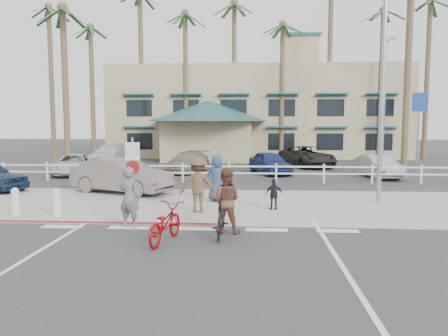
# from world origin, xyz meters

# --- Properties ---
(ground) EXTENTS (140.00, 140.00, 0.00)m
(ground) POSITION_xyz_m (0.00, 0.00, 0.00)
(ground) COLOR #333335
(bike_path) EXTENTS (12.00, 16.00, 0.01)m
(bike_path) POSITION_xyz_m (0.00, -2.00, 0.00)
(bike_path) COLOR #333335
(bike_path) RESTS_ON ground
(sidewalk_plaza) EXTENTS (22.00, 7.00, 0.01)m
(sidewalk_plaza) POSITION_xyz_m (0.00, 4.50, 0.01)
(sidewalk_plaza) COLOR gray
(sidewalk_plaza) RESTS_ON ground
(cross_street) EXTENTS (40.00, 5.00, 0.01)m
(cross_street) POSITION_xyz_m (0.00, 8.50, 0.00)
(cross_street) COLOR #333335
(cross_street) RESTS_ON ground
(parking_lot) EXTENTS (50.00, 16.00, 0.01)m
(parking_lot) POSITION_xyz_m (0.00, 18.00, 0.00)
(parking_lot) COLOR #333335
(parking_lot) RESTS_ON ground
(curb_red) EXTENTS (7.00, 0.25, 0.02)m
(curb_red) POSITION_xyz_m (-3.00, 1.20, 0.01)
(curb_red) COLOR maroon
(curb_red) RESTS_ON ground
(rail_fence) EXTENTS (29.40, 0.16, 1.00)m
(rail_fence) POSITION_xyz_m (0.50, 10.50, 0.50)
(rail_fence) COLOR silver
(rail_fence) RESTS_ON ground
(building) EXTENTS (28.00, 16.00, 11.30)m
(building) POSITION_xyz_m (2.00, 31.00, 5.65)
(building) COLOR tan
(building) RESTS_ON ground
(sign_post) EXTENTS (0.50, 0.10, 2.90)m
(sign_post) POSITION_xyz_m (-2.30, 2.20, 1.45)
(sign_post) COLOR gray
(sign_post) RESTS_ON ground
(bollard_0) EXTENTS (0.26, 0.26, 0.95)m
(bollard_0) POSITION_xyz_m (-4.80, 2.00, 0.47)
(bollard_0) COLOR silver
(bollard_0) RESTS_ON ground
(bollard_1) EXTENTS (0.26, 0.26, 0.95)m
(bollard_1) POSITION_xyz_m (-6.20, 2.00, 0.47)
(bollard_1) COLOR silver
(bollard_1) RESTS_ON ground
(streetlight_0) EXTENTS (0.60, 2.00, 9.00)m
(streetlight_0) POSITION_xyz_m (6.50, 5.50, 4.50)
(streetlight_0) COLOR gray
(streetlight_0) RESTS_ON ground
(streetlight_1) EXTENTS (0.60, 2.00, 9.50)m
(streetlight_1) POSITION_xyz_m (12.00, 24.00, 4.75)
(streetlight_1) COLOR gray
(streetlight_1) RESTS_ON ground
(info_sign) EXTENTS (1.20, 0.16, 5.60)m
(info_sign) POSITION_xyz_m (14.00, 22.00, 2.80)
(info_sign) COLOR navy
(info_sign) RESTS_ON ground
(palm_0) EXTENTS (4.00, 4.00, 15.00)m
(palm_0) POSITION_xyz_m (-16.00, 26.00, 7.50)
(palm_0) COLOR #205427
(palm_0) RESTS_ON ground
(palm_1) EXTENTS (4.00, 4.00, 13.00)m
(palm_1) POSITION_xyz_m (-12.00, 25.00, 6.50)
(palm_1) COLOR #205427
(palm_1) RESTS_ON ground
(palm_2) EXTENTS (4.00, 4.00, 16.00)m
(palm_2) POSITION_xyz_m (-8.00, 26.00, 8.00)
(palm_2) COLOR #205427
(palm_2) RESTS_ON ground
(palm_3) EXTENTS (4.00, 4.00, 14.00)m
(palm_3) POSITION_xyz_m (-4.00, 25.00, 7.00)
(palm_3) COLOR #205427
(palm_3) RESTS_ON ground
(palm_4) EXTENTS (4.00, 4.00, 15.00)m
(palm_4) POSITION_xyz_m (0.00, 26.00, 7.50)
(palm_4) COLOR #205427
(palm_4) RESTS_ON ground
(palm_5) EXTENTS (4.00, 4.00, 13.00)m
(palm_5) POSITION_xyz_m (4.00, 25.00, 6.50)
(palm_5) COLOR #205427
(palm_5) RESTS_ON ground
(palm_6) EXTENTS (4.00, 4.00, 17.00)m
(palm_6) POSITION_xyz_m (8.00, 26.00, 8.50)
(palm_6) COLOR #205427
(palm_6) RESTS_ON ground
(palm_7) EXTENTS (4.00, 4.00, 14.00)m
(palm_7) POSITION_xyz_m (12.00, 25.00, 7.00)
(palm_7) COLOR #205427
(palm_7) RESTS_ON ground
(palm_8) EXTENTS (4.00, 4.00, 15.00)m
(palm_8) POSITION_xyz_m (16.00, 26.00, 7.50)
(palm_8) COLOR #205427
(palm_8) RESTS_ON ground
(palm_10) EXTENTS (4.00, 4.00, 12.00)m
(palm_10) POSITION_xyz_m (-10.00, 15.00, 6.00)
(palm_10) COLOR #205427
(palm_10) RESTS_ON ground
(palm_11) EXTENTS (4.00, 4.00, 14.00)m
(palm_11) POSITION_xyz_m (11.00, 16.00, 7.00)
(palm_11) COLOR #205427
(palm_11) RESTS_ON ground
(bike_red) EXTENTS (1.04, 1.99, 1.00)m
(bike_red) POSITION_xyz_m (-0.66, -0.83, 0.50)
(bike_red) COLOR #920206
(bike_red) RESTS_ON ground
(rider_red) EXTENTS (0.75, 0.59, 1.81)m
(rider_red) POSITION_xyz_m (-2.00, 0.66, 0.90)
(rider_red) COLOR slate
(rider_red) RESTS_ON ground
(bike_black) EXTENTS (0.53, 1.75, 1.04)m
(bike_black) POSITION_xyz_m (0.74, -0.24, 0.52)
(bike_black) COLOR black
(bike_black) RESTS_ON ground
(rider_black) EXTENTS (0.97, 0.80, 1.83)m
(rider_black) POSITION_xyz_m (0.83, 0.25, 0.92)
(rider_black) COLOR brown
(rider_black) RESTS_ON ground
(pedestrian_a) EXTENTS (1.32, 0.87, 1.92)m
(pedestrian_a) POSITION_xyz_m (-0.28, 3.02, 0.96)
(pedestrian_a) COLOR brown
(pedestrian_a) RESTS_ON ground
(pedestrian_child) EXTENTS (0.67, 0.35, 1.10)m
(pedestrian_child) POSITION_xyz_m (2.35, 3.61, 0.55)
(pedestrian_child) COLOR black
(pedestrian_child) RESTS_ON ground
(pedestrian_b) EXTENTS (0.97, 0.70, 1.84)m
(pedestrian_b) POSITION_xyz_m (0.21, 5.12, 0.92)
(pedestrian_b) COLOR navy
(pedestrian_b) RESTS_ON ground
(car_white_sedan) EXTENTS (4.92, 3.23, 1.53)m
(car_white_sedan) POSITION_xyz_m (-4.12, 6.95, 0.77)
(car_white_sedan) COLOR slate
(car_white_sedan) RESTS_ON ground
(lot_car_0) EXTENTS (3.00, 4.74, 1.22)m
(lot_car_0) POSITION_xyz_m (-9.03, 13.50, 0.61)
(lot_car_0) COLOR silver
(lot_car_0) RESTS_ON ground
(lot_car_1) EXTENTS (2.76, 4.68, 1.27)m
(lot_car_1) POSITION_xyz_m (-2.43, 15.13, 0.64)
(lot_car_1) COLOR gray
(lot_car_1) RESTS_ON ground
(lot_car_2) EXTENTS (2.87, 4.29, 1.36)m
(lot_car_2) POSITION_xyz_m (2.64, 14.54, 0.68)
(lot_car_2) COLOR navy
(lot_car_2) RESTS_ON ground
(lot_car_3) EXTENTS (2.02, 4.03, 1.27)m
(lot_car_3) POSITION_xyz_m (8.64, 13.16, 0.63)
(lot_car_3) COLOR #929497
(lot_car_3) RESTS_ON ground
(lot_car_4) EXTENTS (2.28, 5.12, 1.46)m
(lot_car_4) POSITION_xyz_m (-9.02, 20.21, 0.73)
(lot_car_4) COLOR silver
(lot_car_4) RESTS_ON ground
(lot_car_5) EXTENTS (4.06, 5.69, 1.44)m
(lot_car_5) POSITION_xyz_m (5.38, 18.95, 0.72)
(lot_car_5) COLOR black
(lot_car_5) RESTS_ON ground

